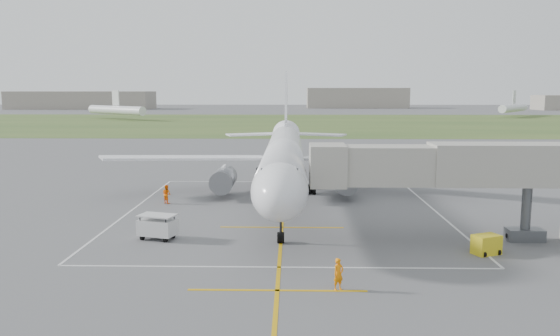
{
  "coord_description": "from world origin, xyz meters",
  "views": [
    {
      "loc": [
        0.78,
        -53.0,
        11.07
      ],
      "look_at": [
        -0.28,
        -4.0,
        4.0
      ],
      "focal_mm": 35.0,
      "sensor_mm": 36.0,
      "label": 1
    }
  ],
  "objects_px": {
    "airliner": "(284,157)",
    "baggage_cart": "(157,227)",
    "jet_bridge": "(497,177)",
    "ramp_worker_nose": "(338,274)",
    "ramp_worker_wing": "(167,194)",
    "gpu_unit": "(486,245)"
  },
  "relations": [
    {
      "from": "airliner",
      "to": "baggage_cart",
      "type": "distance_m",
      "value": 17.44
    },
    {
      "from": "airliner",
      "to": "jet_bridge",
      "type": "bearing_deg",
      "value": -42.19
    },
    {
      "from": "ramp_worker_nose",
      "to": "airliner",
      "type": "bearing_deg",
      "value": 63.64
    },
    {
      "from": "baggage_cart",
      "to": "ramp_worker_nose",
      "type": "xyz_separation_m",
      "value": [
        12.61,
        -10.15,
        -0.04
      ]
    },
    {
      "from": "jet_bridge",
      "to": "ramp_worker_wing",
      "type": "relative_size",
      "value": 12.62
    },
    {
      "from": "gpu_unit",
      "to": "baggage_cart",
      "type": "bearing_deg",
      "value": 148.71
    },
    {
      "from": "baggage_cart",
      "to": "ramp_worker_wing",
      "type": "xyz_separation_m",
      "value": [
        -2.25,
        12.84,
        -0.02
      ]
    },
    {
      "from": "ramp_worker_nose",
      "to": "ramp_worker_wing",
      "type": "xyz_separation_m",
      "value": [
        -14.86,
        22.99,
        0.02
      ]
    },
    {
      "from": "jet_bridge",
      "to": "ramp_worker_wing",
      "type": "bearing_deg",
      "value": 154.99
    },
    {
      "from": "jet_bridge",
      "to": "gpu_unit",
      "type": "height_order",
      "value": "jet_bridge"
    },
    {
      "from": "ramp_worker_nose",
      "to": "baggage_cart",
      "type": "bearing_deg",
      "value": 106.92
    },
    {
      "from": "baggage_cart",
      "to": "jet_bridge",
      "type": "bearing_deg",
      "value": 16.72
    },
    {
      "from": "baggage_cart",
      "to": "ramp_worker_nose",
      "type": "distance_m",
      "value": 16.19
    },
    {
      "from": "airliner",
      "to": "ramp_worker_nose",
      "type": "height_order",
      "value": "airliner"
    },
    {
      "from": "gpu_unit",
      "to": "ramp_worker_nose",
      "type": "xyz_separation_m",
      "value": [
        -10.59,
        -6.89,
        0.25
      ]
    },
    {
      "from": "airliner",
      "to": "ramp_worker_nose",
      "type": "relative_size",
      "value": 25.84
    },
    {
      "from": "airliner",
      "to": "ramp_worker_wing",
      "type": "distance_m",
      "value": 12.08
    },
    {
      "from": "gpu_unit",
      "to": "ramp_worker_nose",
      "type": "relative_size",
      "value": 1.15
    },
    {
      "from": "ramp_worker_wing",
      "to": "gpu_unit",
      "type": "bearing_deg",
      "value": -174.45
    },
    {
      "from": "airliner",
      "to": "baggage_cart",
      "type": "height_order",
      "value": "airliner"
    },
    {
      "from": "ramp_worker_nose",
      "to": "jet_bridge",
      "type": "bearing_deg",
      "value": 5.67
    },
    {
      "from": "airliner",
      "to": "ramp_worker_nose",
      "type": "xyz_separation_m",
      "value": [
        3.4,
        -24.56,
        -3.49
      ]
    }
  ]
}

